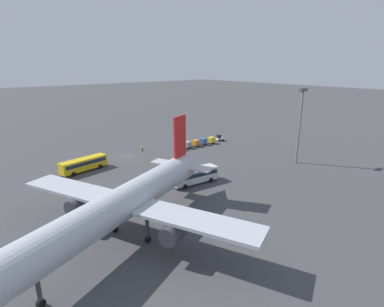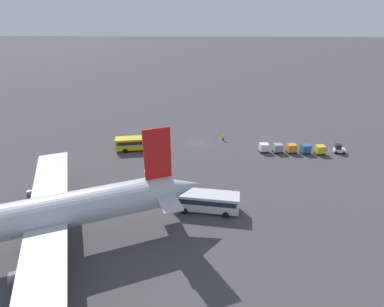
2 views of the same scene
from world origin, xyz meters
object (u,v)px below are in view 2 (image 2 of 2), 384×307
object	(u,v)px
airplane	(35,217)
shuttle_bus_near	(140,142)
worker_person	(223,137)
cargo_cart_yellow	(320,149)
cargo_cart_blue	(306,148)
baggage_tug	(339,149)
cargo_cart_grey	(278,148)
shuttle_bus_far	(206,200)
cargo_cart_orange	(292,148)
cargo_cart_white	(264,147)

from	to	relation	value
airplane	shuttle_bus_near	xyz separation A→B (m)	(-6.52, -32.46, -4.00)
airplane	worker_person	bearing A→B (deg)	-146.66
cargo_cart_yellow	cargo_cart_blue	world-z (taller)	same
worker_person	baggage_tug	bearing A→B (deg)	167.23
worker_person	cargo_cart_yellow	distance (m)	22.07
cargo_cart_blue	cargo_cart_grey	xyz separation A→B (m)	(6.12, -0.13, 0.00)
shuttle_bus_far	worker_person	bearing A→B (deg)	-92.23
shuttle_bus_near	cargo_cart_yellow	size ratio (longest dim) A/B	5.07
shuttle_bus_far	cargo_cart_grey	xyz separation A→B (m)	(-16.11, -22.02, -0.70)
shuttle_bus_far	worker_person	world-z (taller)	shuttle_bus_far
airplane	shuttle_bus_far	bearing A→B (deg)	-177.59
baggage_tug	cargo_cart_blue	world-z (taller)	baggage_tug
cargo_cart_orange	cargo_cart_grey	world-z (taller)	same
shuttle_bus_near	cargo_cart_orange	xyz separation A→B (m)	(-34.06, 0.38, -0.63)
cargo_cart_orange	cargo_cart_white	bearing A→B (deg)	-1.37
cargo_cart_white	cargo_cart_blue	bearing A→B (deg)	178.48
cargo_cart_orange	cargo_cart_yellow	bearing A→B (deg)	175.73
shuttle_bus_near	cargo_cart_grey	xyz separation A→B (m)	(-31.00, 0.34, -0.63)
baggage_tug	cargo_cart_orange	bearing A→B (deg)	8.16
cargo_cart_grey	cargo_cart_blue	bearing A→B (deg)	178.77
shuttle_bus_near	cargo_cart_grey	size ratio (longest dim) A/B	5.07
worker_person	cargo_cart_blue	world-z (taller)	cargo_cart_blue
baggage_tug	cargo_cart_white	world-z (taller)	baggage_tug
cargo_cart_yellow	cargo_cart_blue	bearing A→B (deg)	-6.70
cargo_cart_grey	cargo_cart_white	distance (m)	3.06
cargo_cart_yellow	cargo_cart_orange	distance (m)	6.13
worker_person	cargo_cart_grey	xyz separation A→B (m)	(-11.86, 6.19, 0.32)
cargo_cart_grey	airplane	bearing A→B (deg)	40.56
shuttle_bus_far	cargo_cart_orange	distance (m)	29.17
airplane	cargo_cart_grey	bearing A→B (deg)	-162.28
cargo_cart_white	cargo_cart_yellow	bearing A→B (deg)	177.18
worker_person	cargo_cart_blue	xyz separation A→B (m)	(-17.98, 6.32, 0.32)
cargo_cart_grey	cargo_cart_yellow	bearing A→B (deg)	176.94
airplane	cargo_cart_grey	size ratio (longest dim) A/B	19.16
shuttle_bus_near	baggage_tug	distance (m)	44.69
cargo_cart_yellow	cargo_cart_grey	size ratio (longest dim) A/B	1.00
shuttle_bus_far	worker_person	xyz separation A→B (m)	(-4.24, -28.21, -1.02)
worker_person	shuttle_bus_near	bearing A→B (deg)	16.98
airplane	cargo_cart_yellow	xyz separation A→B (m)	(-46.70, -31.63, -4.63)
shuttle_bus_near	cargo_cart_orange	world-z (taller)	shuttle_bus_near
airplane	cargo_cart_blue	xyz separation A→B (m)	(-43.64, -31.99, -4.63)
cargo_cart_orange	cargo_cart_grey	bearing A→B (deg)	-0.62
shuttle_bus_near	cargo_cart_white	distance (m)	27.95
baggage_tug	cargo_cart_yellow	xyz separation A→B (m)	(4.50, 0.89, 0.25)
baggage_tug	cargo_cart_white	bearing A→B (deg)	6.81
airplane	baggage_tug	distance (m)	60.85
cargo_cart_yellow	cargo_cart_grey	world-z (taller)	same
cargo_cart_blue	shuttle_bus_far	bearing A→B (deg)	44.56
baggage_tug	cargo_cart_grey	bearing A→B (deg)	7.51
cargo_cart_yellow	cargo_cart_grey	xyz separation A→B (m)	(9.18, -0.49, 0.00)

